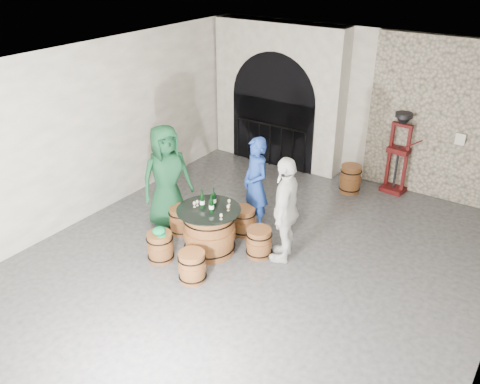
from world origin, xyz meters
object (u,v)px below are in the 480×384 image
Objects in this scene: barrel_stool_right at (259,242)px; corking_press at (399,147)px; barrel_table at (209,231)px; barrel_stool_near_right at (192,267)px; barrel_stool_near_left at (160,247)px; person_white at (286,209)px; wine_bottle_center at (211,205)px; barrel_stool_left at (181,220)px; barrel_stool_far at (244,221)px; person_blue at (256,184)px; side_barrel at (350,179)px; person_green at (166,177)px; wine_bottle_left at (202,201)px.

barrel_stool_right is 3.85m from corking_press.
barrel_stool_near_right is (0.26, -0.79, -0.16)m from barrel_table.
barrel_stool_near_left is (-0.79, 0.14, 0.00)m from barrel_stool_near_right.
person_white reaches higher than wine_bottle_center.
barrel_stool_right is at bearing 5.71° from barrel_stool_left.
person_blue is (0.05, 0.30, 0.62)m from barrel_stool_far.
barrel_stool_near_left is at bearing -82.89° from person_blue.
side_barrel is (1.05, 3.44, -0.11)m from barrel_table.
barrel_stool_near_right is at bearing -71.67° from barrel_table.
barrel_stool_left is 1.00× the size of barrel_stool_right.
side_barrel is (2.24, 3.12, -0.67)m from person_green.
barrel_table is 0.85m from barrel_stool_left.
barrel_stool_far is 1.00× the size of barrel_stool_near_left.
barrel_stool_near_left is 1.54× the size of wine_bottle_center.
wine_bottle_center is 4.39m from corking_press.
barrel_stool_right is 3.09m from side_barrel.
barrel_stool_right is 0.29× the size of person_blue.
person_blue is 3.30m from corking_press.
person_blue is 1.18m from wine_bottle_center.
wine_bottle_center is (1.29, -0.38, -0.02)m from person_green.
corking_press is (2.61, 3.78, 0.74)m from barrel_stool_left.
wine_bottle_left is at bearing -108.94° from corking_press.
barrel_stool_left is 1.00× the size of barrel_stool_far.
wine_bottle_left is at bearing 169.38° from wine_bottle_center.
barrel_stool_left is 0.26× the size of person_green.
barrel_stool_near_left is 2.14m from person_white.
barrel_stool_far is at bearing 143.32° from barrel_stool_right.
barrel_stool_near_right is at bearing -58.72° from person_blue.
barrel_stool_right is at bearing -36.68° from barrel_stool_far.
barrel_stool_left is at bearing -119.94° from side_barrel.
side_barrel is (1.17, 3.46, -0.65)m from wine_bottle_left.
barrel_stool_near_left is 0.26× the size of person_green.
barrel_stool_near_right is 0.84× the size of side_barrel.
barrel_stool_near_left is at bearing -110.02° from corking_press.
barrel_table is 4.42m from corking_press.
barrel_stool_near_left is 0.29× the size of corking_press.
barrel_stool_left is at bearing 163.16° from wine_bottle_center.
barrel_stool_near_left is (0.28, -0.86, 0.00)m from barrel_stool_left.
side_barrel reaches higher than barrel_stool_near_left.
person_white reaches higher than barrel_stool_near_left.
person_green is 2.32m from person_white.
side_barrel is at bearing 84.29° from barrel_stool_right.
side_barrel is at bearing 70.85° from barrel_stool_far.
barrel_stool_far is at bearing -70.60° from person_blue.
barrel_stool_right is at bearing -80.24° from person_white.
barrel_stool_right is at bearing -99.65° from corking_press.
wine_bottle_left is 3.71m from side_barrel.
person_blue is 1.02× the size of corking_press.
corking_press reaches higher than side_barrel.
corking_press is (1.61, 2.87, 0.12)m from person_blue.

